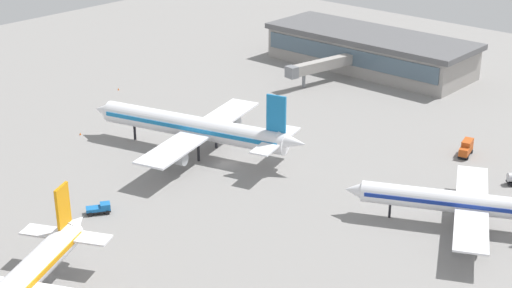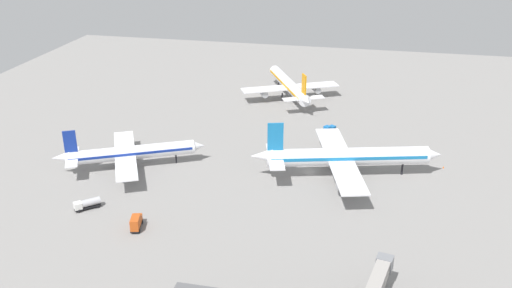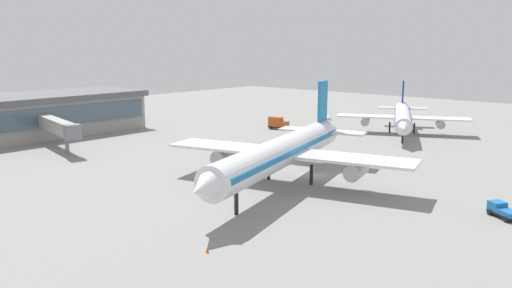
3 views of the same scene
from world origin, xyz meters
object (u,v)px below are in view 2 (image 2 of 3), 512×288
Objects in this scene: airplane_taxiing at (130,153)px; airplane_distant at (346,157)px; fuel_truck at (87,204)px; pushback_tractor at (329,128)px; airplane_at_gate at (289,85)px; catering_truck at (136,222)px; safety_cone_near_gate at (443,167)px.

airplane_distant reaches higher than airplane_taxiing.
pushback_tractor is at bearing -172.54° from fuel_truck.
airplane_at_gate is 9.19× the size of pushback_tractor.
safety_cone_near_gate is (72.04, 48.03, -1.40)m from catering_truck.
pushback_tractor is 7.86× the size of safety_cone_near_gate.
fuel_truck is at bearing -118.55° from airplane_taxiing.
catering_truck is (-19.56, -98.74, -3.46)m from airplane_at_gate.
airplane_distant is 68.19m from fuel_truck.
pushback_tractor is 0.80× the size of catering_truck.
safety_cone_near_gate is (86.46, 18.59, -4.35)m from airplane_taxiing.
fuel_truck reaches higher than pushback_tractor.
airplane_at_gate reaches higher than airplane_taxiing.
fuel_truck is 9.89× the size of safety_cone_near_gate.
fuel_truck is (-53.15, -63.09, 0.42)m from pushback_tractor.
pushback_tractor is at bearing 87.64° from airplane_distant.
airplane_distant reaches higher than safety_cone_near_gate.
fuel_truck is at bearing 133.08° from airplane_at_gate.
airplane_taxiing is 8.29× the size of pushback_tractor.
safety_cone_near_gate is (34.26, -20.91, -0.67)m from pushback_tractor.
airplane_distant is at bearing 165.08° from fuel_truck.
airplane_distant is (25.43, -61.46, 0.65)m from airplane_at_gate.
airplane_taxiing is 32.92m from catering_truck.
airplane_taxiing is 23.83m from fuel_truck.
airplane_distant is 32.83m from pushback_tractor.
catering_truck is (15.36, -5.85, 0.31)m from fuel_truck.
airplane_at_gate is at bearing 97.30° from airplane_distant.
airplane_at_gate reaches higher than pushback_tractor.
pushback_tractor is (18.22, -29.80, -4.18)m from airplane_at_gate.
catering_truck reaches higher than pushback_tractor.
fuel_truck is (-0.95, -23.59, -3.26)m from airplane_taxiing.
catering_truck reaches higher than safety_cone_near_gate.
airplane_distant is 8.75× the size of catering_truck.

